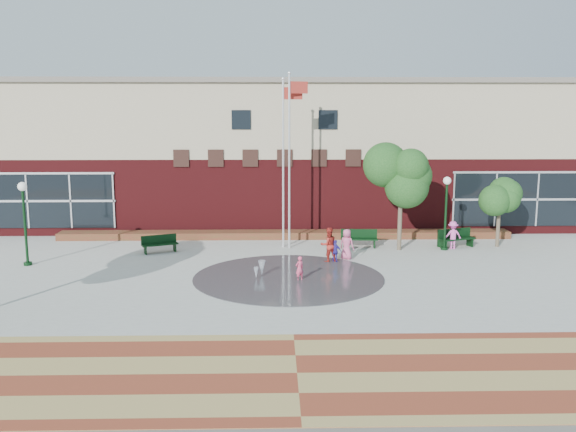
{
  "coord_description": "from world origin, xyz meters",
  "views": [
    {
      "loc": [
        -0.62,
        -22.99,
        7.17
      ],
      "look_at": [
        0.0,
        4.0,
        2.6
      ],
      "focal_mm": 38.0,
      "sensor_mm": 36.0,
      "label": 1
    }
  ],
  "objects_px": {
    "flagpole_right": "(284,154)",
    "trash_can": "(442,239)",
    "bench_left": "(160,247)",
    "child_splash": "(300,269)",
    "flagpole_left": "(290,152)"
  },
  "relations": [
    {
      "from": "flagpole_left",
      "to": "trash_can",
      "type": "height_order",
      "value": "flagpole_left"
    },
    {
      "from": "flagpole_right",
      "to": "child_splash",
      "type": "xyz_separation_m",
      "value": [
        0.54,
        -6.71,
        -4.5
      ]
    },
    {
      "from": "flagpole_right",
      "to": "bench_left",
      "type": "height_order",
      "value": "flagpole_right"
    },
    {
      "from": "flagpole_left",
      "to": "trash_can",
      "type": "xyz_separation_m",
      "value": [
        8.24,
        0.1,
        -4.71
      ]
    },
    {
      "from": "flagpole_right",
      "to": "trash_can",
      "type": "distance_m",
      "value": 9.7
    },
    {
      "from": "trash_can",
      "to": "flagpole_right",
      "type": "bearing_deg",
      "value": 178.98
    },
    {
      "from": "flagpole_left",
      "to": "bench_left",
      "type": "distance_m",
      "value": 8.42
    },
    {
      "from": "bench_left",
      "to": "child_splash",
      "type": "relative_size",
      "value": 1.75
    },
    {
      "from": "flagpole_right",
      "to": "trash_can",
      "type": "height_order",
      "value": "flagpole_right"
    },
    {
      "from": "bench_left",
      "to": "child_splash",
      "type": "bearing_deg",
      "value": -61.48
    },
    {
      "from": "flagpole_left",
      "to": "bench_left",
      "type": "bearing_deg",
      "value": 172.67
    },
    {
      "from": "trash_can",
      "to": "child_splash",
      "type": "xyz_separation_m",
      "value": [
        -8.01,
        -6.56,
        0.07
      ]
    },
    {
      "from": "trash_can",
      "to": "child_splash",
      "type": "relative_size",
      "value": 0.85
    },
    {
      "from": "flagpole_left",
      "to": "bench_left",
      "type": "height_order",
      "value": "flagpole_left"
    },
    {
      "from": "flagpole_left",
      "to": "flagpole_right",
      "type": "xyz_separation_m",
      "value": [
        -0.31,
        0.25,
        -0.14
      ]
    }
  ]
}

